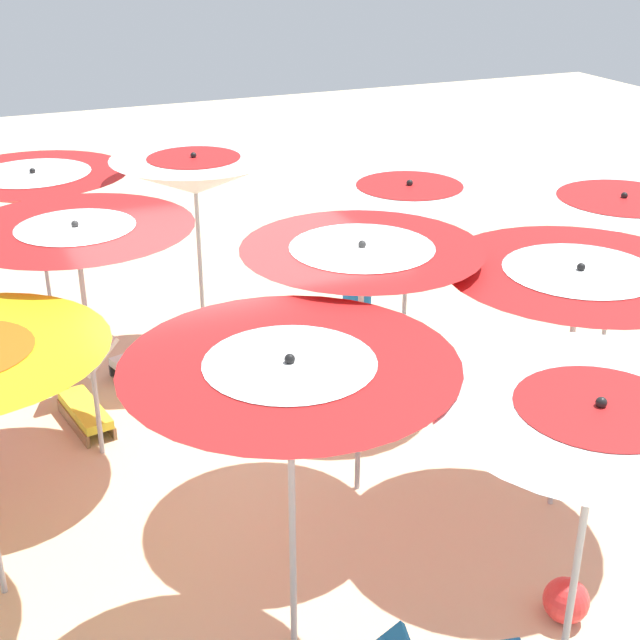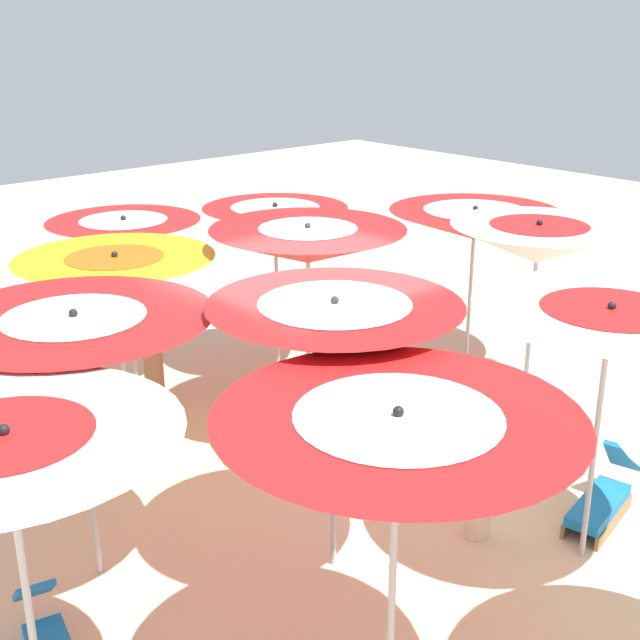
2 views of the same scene
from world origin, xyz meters
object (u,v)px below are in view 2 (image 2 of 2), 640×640
(lounger_2, at_px, (446,395))
(beach_umbrella_7, at_px, (335,328))
(beach_umbrella_11, at_px, (7,458))
(beachgoer_1, at_px, (482,446))
(lounger_1, at_px, (348,393))
(beach_umbrella_2, at_px, (124,231))
(beach_umbrella_3, at_px, (538,243))
(beach_umbrella_10, at_px, (397,442))
(lounger_0, at_px, (603,498))
(beachgoer_0, at_px, (152,342))
(beach_umbrella_6, at_px, (609,327))
(beach_umbrella_1, at_px, (275,219))
(beach_umbrella_5, at_px, (116,271))
(beach_umbrella_4, at_px, (308,245))
(beach_umbrella_0, at_px, (474,224))
(beach_umbrella_8, at_px, (76,338))

(lounger_2, bearing_deg, beach_umbrella_7, -83.79)
(beach_umbrella_11, xyz_separation_m, beachgoer_1, (-4.08, 0.33, -1.24))
(beach_umbrella_11, bearing_deg, lounger_1, -154.23)
(beach_umbrella_2, xyz_separation_m, beach_umbrella_3, (-2.70, 4.29, 0.21))
(beach_umbrella_10, height_order, lounger_0, beach_umbrella_10)
(beach_umbrella_3, bearing_deg, beachgoer_0, -48.57)
(beach_umbrella_6, bearing_deg, beach_umbrella_7, -38.44)
(lounger_1, height_order, lounger_2, lounger_1)
(beach_umbrella_7, bearing_deg, beach_umbrella_1, -122.91)
(beach_umbrella_11, bearing_deg, beach_umbrella_5, -126.94)
(beach_umbrella_6, distance_m, beach_umbrella_7, 2.25)
(beach_umbrella_4, relative_size, beach_umbrella_7, 0.99)
(beach_umbrella_10, relative_size, beach_umbrella_11, 0.99)
(beach_umbrella_0, relative_size, lounger_2, 1.63)
(lounger_2, bearing_deg, beach_umbrella_11, -92.17)
(beach_umbrella_2, relative_size, beach_umbrella_11, 0.92)
(beach_umbrella_10, bearing_deg, beach_umbrella_5, -98.77)
(beach_umbrella_0, distance_m, beach_umbrella_10, 6.64)
(beachgoer_1, bearing_deg, beach_umbrella_1, -69.75)
(beach_umbrella_7, bearing_deg, lounger_2, -156.44)
(beach_umbrella_6, bearing_deg, beach_umbrella_4, -86.81)
(beach_umbrella_10, bearing_deg, beach_umbrella_4, -123.99)
(beach_umbrella_11, relative_size, lounger_2, 1.72)
(lounger_0, bearing_deg, beach_umbrella_1, -102.08)
(beach_umbrella_0, xyz_separation_m, beach_umbrella_3, (1.06, 1.70, 0.25))
(beach_umbrella_4, height_order, lounger_2, beach_umbrella_4)
(beach_umbrella_0, height_order, beach_umbrella_5, beach_umbrella_5)
(beach_umbrella_11, distance_m, beachgoer_0, 5.43)
(lounger_1, bearing_deg, beach_umbrella_1, -107.11)
(beach_umbrella_10, height_order, lounger_2, beach_umbrella_10)
(beach_umbrella_3, relative_size, lounger_2, 1.79)
(lounger_2, bearing_deg, beach_umbrella_5, -136.80)
(beach_umbrella_10, bearing_deg, beach_umbrella_8, -76.32)
(beach_umbrella_0, xyz_separation_m, beach_umbrella_6, (2.79, 3.59, 0.22))
(beach_umbrella_8, height_order, lounger_0, beach_umbrella_8)
(lounger_2, bearing_deg, beachgoer_1, -60.89)
(beach_umbrella_7, xyz_separation_m, beachgoer_1, (-1.29, 0.58, -1.29))
(beach_umbrella_5, height_order, lounger_1, beach_umbrella_5)
(beach_umbrella_10, relative_size, lounger_0, 1.76)
(beach_umbrella_4, xyz_separation_m, beach_umbrella_10, (2.49, 3.69, -0.07))
(lounger_0, height_order, beachgoer_0, beachgoer_0)
(beach_umbrella_5, bearing_deg, beachgoer_1, 111.03)
(beach_umbrella_1, xyz_separation_m, beach_umbrella_10, (3.38, 5.37, 0.06))
(beach_umbrella_0, height_order, beach_umbrella_1, beach_umbrella_1)
(beach_umbrella_0, xyz_separation_m, beach_umbrella_8, (6.16, 0.92, 0.22))
(beach_umbrella_6, distance_m, lounger_1, 4.15)
(beach_umbrella_8, bearing_deg, beach_umbrella_3, 171.24)
(beach_umbrella_1, xyz_separation_m, beach_umbrella_4, (0.90, 1.68, 0.14))
(beach_umbrella_0, xyz_separation_m, beach_umbrella_2, (3.76, -2.59, 0.04))
(beach_umbrella_7, relative_size, lounger_0, 1.84)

